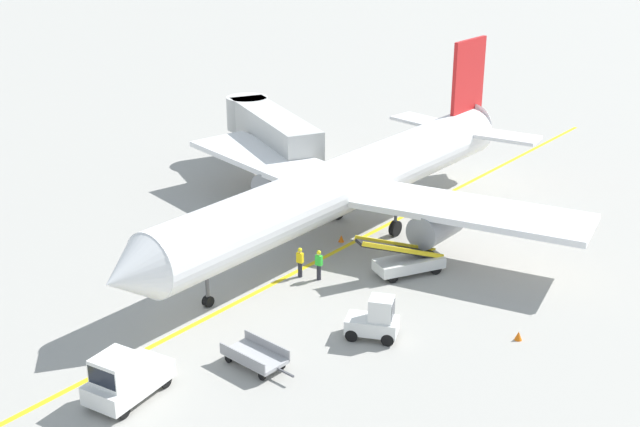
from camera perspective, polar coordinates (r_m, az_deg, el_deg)
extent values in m
plane|color=#9E9B93|center=(41.41, -9.03, -6.60)|extent=(300.00, 300.00, 0.00)
cube|color=yellow|center=(43.82, -2.86, -4.70)|extent=(9.76, 79.47, 0.01)
cylinder|color=white|center=(48.06, 1.90, 2.16)|extent=(6.83, 30.18, 3.30)
cone|color=white|center=(37.32, -13.29, -4.25)|extent=(3.50, 2.77, 3.23)
cone|color=white|center=(61.31, 11.22, 6.38)|extent=(3.44, 3.15, 3.14)
cube|color=white|center=(45.63, 10.57, 0.20)|extent=(13.35, 5.56, 0.36)
cylinder|color=gray|center=(45.92, 8.09, -0.85)|extent=(2.27, 3.40, 1.90)
cube|color=white|center=(53.82, -3.54, 3.79)|extent=(13.72, 8.35, 0.36)
cylinder|color=gray|center=(52.39, -2.91, 2.16)|extent=(2.27, 3.40, 1.90)
cube|color=red|center=(58.42, 10.35, 9.40)|extent=(0.75, 4.01, 5.20)
cube|color=white|center=(57.60, 12.53, 5.32)|extent=(5.25, 2.31, 0.24)
cube|color=white|center=(60.36, 7.44, 6.38)|extent=(5.59, 3.45, 0.24)
cylinder|color=#4C4C51|center=(40.84, -7.92, -4.50)|extent=(0.20, 0.20, 3.12)
cylinder|color=black|center=(41.41, -7.83, -6.09)|extent=(0.41, 0.60, 0.56)
cylinder|color=#4C4C51|center=(49.06, 5.33, 0.13)|extent=(0.20, 0.20, 3.12)
cylinder|color=black|center=(49.46, 5.29, -1.04)|extent=(0.46, 0.99, 0.96)
cylinder|color=#4C4C51|center=(51.44, 1.25, 1.24)|extent=(0.20, 0.20, 3.12)
cylinder|color=black|center=(51.82, 1.24, 0.11)|extent=(0.46, 0.99, 0.96)
cube|color=black|center=(38.30, -11.01, -2.81)|extent=(2.90, 1.32, 0.60)
cube|color=beige|center=(58.55, -3.25, 5.80)|extent=(11.40, 8.86, 2.50)
cylinder|color=beige|center=(63.74, -5.10, 7.03)|extent=(3.20, 3.20, 2.50)
cylinder|color=#59595B|center=(57.64, -2.56, 3.05)|extent=(0.56, 0.56, 2.35)
cube|color=#333338|center=(57.94, -2.54, 2.18)|extent=(1.80, 1.40, 0.50)
cube|color=silver|center=(34.85, -13.21, -11.37)|extent=(2.00, 3.65, 0.80)
cube|color=silver|center=(33.98, -14.07, -10.48)|extent=(1.57, 1.66, 1.10)
cube|color=black|center=(33.53, -15.00, -11.05)|extent=(1.43, 0.12, 0.77)
cylinder|color=black|center=(33.85, -13.60, -13.30)|extent=(0.24, 0.61, 0.60)
cylinder|color=black|center=(34.84, -15.58, -12.41)|extent=(0.24, 0.61, 0.60)
cylinder|color=black|center=(35.35, -10.77, -11.42)|extent=(0.24, 0.61, 0.60)
cylinder|color=black|center=(36.30, -12.74, -10.64)|extent=(0.24, 0.61, 0.60)
cube|color=silver|center=(38.19, 3.65, -7.79)|extent=(2.69, 1.98, 0.70)
cube|color=silver|center=(37.70, 4.31, -6.66)|extent=(1.35, 1.32, 1.10)
cube|color=black|center=(37.64, 5.09, -6.74)|extent=(0.38, 0.95, 0.77)
cylinder|color=black|center=(38.72, 5.02, -7.99)|extent=(0.64, 0.40, 0.60)
cylinder|color=black|center=(37.77, 4.75, -8.78)|extent=(0.64, 0.40, 0.60)
cylinder|color=black|center=(38.97, 2.56, -7.72)|extent=(0.64, 0.40, 0.60)
cylinder|color=black|center=(38.02, 2.23, -8.51)|extent=(0.64, 0.40, 0.60)
cube|color=silver|center=(44.57, 6.24, -3.50)|extent=(3.39, 3.98, 0.60)
cylinder|color=black|center=(43.59, 5.11, -4.48)|extent=(0.52, 0.62, 0.60)
cylinder|color=black|center=(44.61, 4.33, -3.83)|extent=(0.52, 0.62, 0.60)
cylinder|color=black|center=(44.82, 8.11, -3.86)|extent=(0.52, 0.62, 0.60)
cylinder|color=black|center=(45.81, 7.29, -3.25)|extent=(0.52, 0.62, 0.60)
cube|color=black|center=(43.90, 5.61, -2.50)|extent=(3.58, 4.62, 1.76)
cube|color=yellow|center=(43.50, 5.90, -2.58)|extent=(2.92, 4.18, 1.84)
cube|color=yellow|center=(44.21, 5.33, -2.15)|extent=(2.92, 4.18, 1.84)
cube|color=#A5A5A8|center=(36.22, -4.58, -9.95)|extent=(3.01, 1.95, 0.16)
cube|color=#4C4C51|center=(35.10, -2.45, -11.04)|extent=(0.90, 0.23, 0.08)
cylinder|color=#4C4C51|center=(34.83, -1.90, -11.31)|extent=(0.12, 0.12, 0.05)
cube|color=gray|center=(36.53, -3.74, -9.17)|extent=(2.77, 0.54, 0.50)
cube|color=gray|center=(35.65, -5.48, -10.06)|extent=(2.77, 0.54, 0.50)
cylinder|color=black|center=(36.06, -2.70, -10.53)|extent=(0.38, 0.18, 0.36)
cylinder|color=black|center=(35.35, -4.08, -11.28)|extent=(0.38, 0.18, 0.36)
cylinder|color=black|center=(37.36, -5.03, -9.37)|extent=(0.38, 0.18, 0.36)
cylinder|color=black|center=(36.68, -6.41, -10.06)|extent=(0.38, 0.18, 0.36)
cylinder|color=#26262D|center=(44.03, -1.40, -3.94)|extent=(0.24, 0.24, 0.85)
cube|color=yellow|center=(43.73, -1.41, -3.11)|extent=(0.36, 0.22, 0.56)
sphere|color=beige|center=(43.57, -1.41, -2.64)|extent=(0.20, 0.20, 0.20)
sphere|color=yellow|center=(43.55, -1.41, -2.57)|extent=(0.24, 0.24, 0.24)
cylinder|color=#26262D|center=(43.71, -0.08, -4.13)|extent=(0.24, 0.24, 0.85)
cube|color=green|center=(43.41, -0.08, -3.29)|extent=(0.36, 0.22, 0.56)
sphere|color=beige|center=(43.25, -0.08, -2.82)|extent=(0.20, 0.20, 0.20)
sphere|color=yellow|center=(43.23, -0.08, -2.75)|extent=(0.24, 0.24, 0.24)
cone|color=orange|center=(51.36, -1.83, -0.40)|extent=(0.36, 0.36, 0.44)
cone|color=orange|center=(39.22, 13.71, -8.30)|extent=(0.36, 0.36, 0.44)
cone|color=orange|center=(55.37, -5.48, 1.14)|extent=(0.36, 0.36, 0.44)
cone|color=orange|center=(48.49, 1.50, -1.75)|extent=(0.36, 0.36, 0.44)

